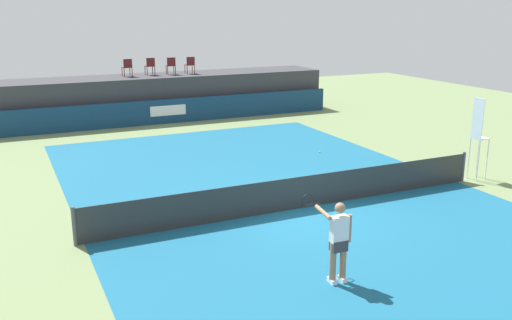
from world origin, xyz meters
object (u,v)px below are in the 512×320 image
object	(u,v)px
spectator_chair_far_left	(127,67)
umpire_chair	(478,133)
spectator_chair_right	(190,64)
net_post_near	(74,226)
spectator_chair_left	(150,65)
tennis_player	(338,239)
net_post_far	(463,167)
tennis_ball	(320,152)
spectator_chair_center	(171,65)

from	to	relation	value
spectator_chair_far_left	umpire_chair	world-z (taller)	spectator_chair_far_left
spectator_chair_right	net_post_near	xyz separation A→B (m)	(-8.05, -15.18, -2.19)
spectator_chair_left	tennis_player	bearing A→B (deg)	-93.62
spectator_chair_far_left	net_post_far	distance (m)	17.25
spectator_chair_left	tennis_ball	distance (m)	11.32
spectator_chair_left	umpire_chair	size ratio (longest dim) A/B	0.32
tennis_ball	spectator_chair_right	bearing A→B (deg)	101.53
tennis_ball	net_post_near	bearing A→B (deg)	-152.47
spectator_chair_center	net_post_far	size ratio (longest dim) A/B	0.89
spectator_chair_left	spectator_chair_right	world-z (taller)	same
spectator_chair_left	spectator_chair_right	size ratio (longest dim) A/B	1.00
umpire_chair	tennis_player	bearing A→B (deg)	-152.64
tennis_player	net_post_near	bearing A→B (deg)	138.25
spectator_chair_right	tennis_ball	bearing A→B (deg)	-78.47
spectator_chair_left	net_post_far	bearing A→B (deg)	-67.49
spectator_chair_right	tennis_player	bearing A→B (deg)	-99.67
net_post_far	tennis_player	world-z (taller)	tennis_player
spectator_chair_far_left	net_post_near	world-z (taller)	spectator_chair_far_left
spectator_chair_far_left	spectator_chair_left	size ratio (longest dim) A/B	1.00
spectator_chair_far_left	tennis_ball	size ratio (longest dim) A/B	13.06
net_post_far	tennis_player	size ratio (longest dim) A/B	0.56
spectator_chair_right	tennis_ball	size ratio (longest dim) A/B	13.06
tennis_ball	spectator_chair_center	bearing A→B (deg)	106.97
spectator_chair_far_left	net_post_near	size ratio (longest dim) A/B	0.89
spectator_chair_left	tennis_player	xyz separation A→B (m)	(-1.25, -19.70, -1.73)
tennis_player	umpire_chair	bearing A→B (deg)	27.36
tennis_player	spectator_chair_far_left	bearing A→B (deg)	89.89
net_post_far	tennis_ball	xyz separation A→B (m)	(-2.33, 5.25, -0.46)
spectator_chair_right	net_post_far	distance (m)	15.94
spectator_chair_left	spectator_chair_center	xyz separation A→B (m)	(1.04, -0.23, 0.00)
net_post_far	tennis_ball	size ratio (longest dim) A/B	14.71
spectator_chair_far_left	spectator_chair_right	xyz separation A→B (m)	(3.27, -0.15, 0.00)
spectator_chair_right	tennis_ball	xyz separation A→B (m)	(2.03, -9.93, -2.66)
spectator_chair_right	tennis_player	xyz separation A→B (m)	(-3.31, -19.41, -1.73)
tennis_player	tennis_ball	xyz separation A→B (m)	(5.33, 9.48, -0.92)
spectator_chair_left	net_post_far	world-z (taller)	spectator_chair_left
umpire_chair	spectator_chair_right	bearing A→B (deg)	107.77
net_post_far	spectator_chair_far_left	bearing A→B (deg)	116.45
tennis_ball	umpire_chair	bearing A→B (deg)	-61.61
umpire_chair	tennis_ball	distance (m)	6.17
spectator_chair_right	umpire_chair	bearing A→B (deg)	-72.23
spectator_chair_left	tennis_ball	size ratio (longest dim) A/B	13.06
spectator_chair_far_left	tennis_ball	bearing A→B (deg)	-62.26
spectator_chair_center	net_post_near	distance (m)	16.92
spectator_chair_left	umpire_chair	distance (m)	16.99
spectator_chair_left	spectator_chair_center	size ratio (longest dim) A/B	1.00
spectator_chair_far_left	spectator_chair_right	world-z (taller)	same
spectator_chair_left	spectator_chair_far_left	bearing A→B (deg)	-173.03
umpire_chair	tennis_ball	size ratio (longest dim) A/B	40.59
tennis_player	net_post_far	bearing A→B (deg)	28.92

